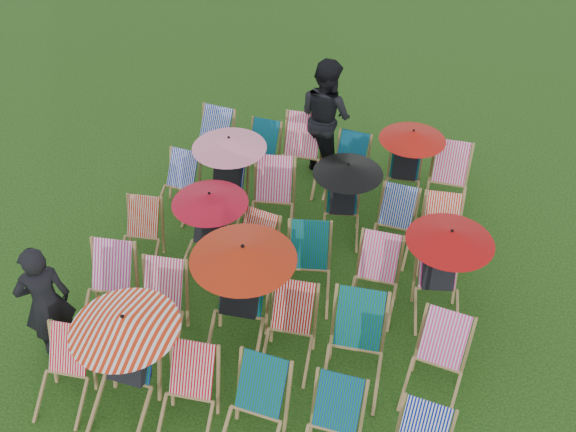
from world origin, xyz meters
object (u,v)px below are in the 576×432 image
(deckchair_0, at_px, (62,375))
(deckchair_29, at_px, (448,182))
(person_left, at_px, (45,301))
(person_rear, at_px, (326,116))

(deckchair_0, relative_size, deckchair_29, 0.89)
(person_left, relative_size, person_rear, 0.83)
(deckchair_0, xyz_separation_m, person_rear, (1.74, 5.20, 0.55))
(deckchair_0, bearing_deg, person_rear, 67.14)
(deckchair_29, bearing_deg, deckchair_0, -129.44)
(person_left, height_order, person_rear, person_rear)
(deckchair_29, height_order, person_left, person_left)
(deckchair_29, distance_m, person_rear, 2.17)
(deckchair_0, distance_m, person_left, 0.88)
(deckchair_29, distance_m, person_left, 5.89)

